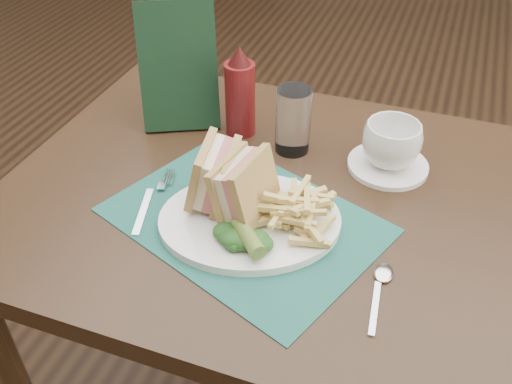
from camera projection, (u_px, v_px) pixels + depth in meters
floor at (309, 280)px, 1.86m from camera, size 7.00×7.00×0.00m
table_main at (258, 321)px, 1.26m from camera, size 0.90×0.75×0.75m
placemat at (245, 220)px, 0.95m from camera, size 0.51×0.44×0.00m
plate at (250, 220)px, 0.94m from camera, size 0.37×0.33×0.01m
sandwich_half_a at (201, 172)px, 0.94m from camera, size 0.10×0.12×0.11m
sandwich_half_b at (233, 183)px, 0.91m from camera, size 0.10×0.12×0.11m
kale_garnish at (244, 236)px, 0.88m from camera, size 0.11×0.08×0.03m
pickle_spear at (243, 229)px, 0.88m from camera, size 0.10×0.10×0.03m
fries_pile at (299, 206)px, 0.91m from camera, size 0.18×0.20×0.06m
fork at (151, 199)px, 0.98m from camera, size 0.08×0.17×0.01m
spoon at (378, 294)px, 0.82m from camera, size 0.05×0.15×0.01m
saucer at (388, 165)px, 1.07m from camera, size 0.19×0.19×0.01m
coffee_cup at (391, 144)px, 1.04m from camera, size 0.15×0.15×0.08m
drinking_glass at (293, 121)px, 1.08m from camera, size 0.07×0.07×0.13m
ketchup_bottle at (240, 91)px, 1.11m from camera, size 0.06×0.06×0.19m
check_presenter at (178, 67)px, 1.13m from camera, size 0.18×0.15×0.25m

